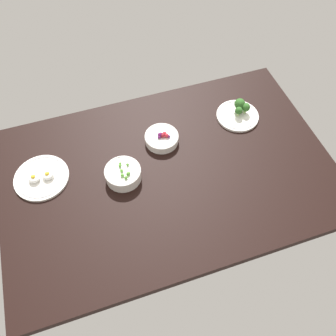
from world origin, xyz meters
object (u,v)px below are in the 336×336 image
bowl_berries (162,138)px  plate_broccoli (239,113)px  bowl_peas (123,174)px  plate_eggs (41,177)px

bowl_berries → plate_broccoli: 39.17cm
bowl_peas → bowl_berries: bearing=-147.4°
plate_broccoli → bowl_peas: 62.43cm
plate_broccoli → bowl_peas: bearing=15.6°
plate_broccoli → plate_eggs: plate_broccoli is taller
plate_eggs → bowl_peas: bearing=162.4°
plate_broccoli → bowl_peas: (60.13, 16.73, 1.05)cm
plate_broccoli → bowl_peas: plate_broccoli is taller
bowl_berries → bowl_peas: bowl_peas is taller
bowl_berries → plate_broccoli: (-39.03, -3.23, -0.31)cm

